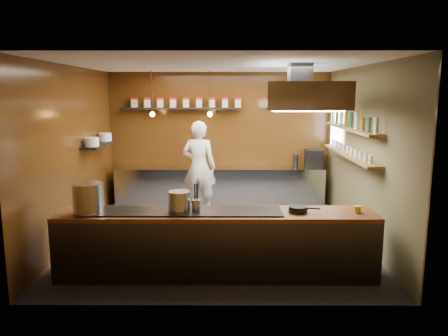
{
  "coord_description": "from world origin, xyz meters",
  "views": [
    {
      "loc": [
        0.13,
        -7.43,
        2.54
      ],
      "look_at": [
        0.1,
        0.4,
        1.19
      ],
      "focal_mm": 35.0,
      "sensor_mm": 36.0,
      "label": 1
    }
  ],
  "objects_px": {
    "chef": "(199,167)",
    "stockpot_large": "(88,198)",
    "espresso_machine": "(314,158)",
    "extractor_hood": "(299,95)",
    "stockpot_small": "(179,201)"
  },
  "relations": [
    {
      "from": "espresso_machine",
      "to": "stockpot_small",
      "type": "bearing_deg",
      "value": -118.34
    },
    {
      "from": "espresso_machine",
      "to": "stockpot_large",
      "type": "bearing_deg",
      "value": -128.7
    },
    {
      "from": "chef",
      "to": "stockpot_large",
      "type": "bearing_deg",
      "value": 79.72
    },
    {
      "from": "extractor_hood",
      "to": "stockpot_large",
      "type": "height_order",
      "value": "extractor_hood"
    },
    {
      "from": "stockpot_large",
      "to": "chef",
      "type": "xyz_separation_m",
      "value": [
        1.29,
        3.44,
        -0.16
      ]
    },
    {
      "from": "stockpot_small",
      "to": "extractor_hood",
      "type": "bearing_deg",
      "value": 34.42
    },
    {
      "from": "stockpot_large",
      "to": "espresso_machine",
      "type": "relative_size",
      "value": 1.06
    },
    {
      "from": "stockpot_large",
      "to": "extractor_hood",
      "type": "bearing_deg",
      "value": 23.09
    },
    {
      "from": "extractor_hood",
      "to": "stockpot_large",
      "type": "xyz_separation_m",
      "value": [
        -3.03,
        -1.29,
        -1.36
      ]
    },
    {
      "from": "extractor_hood",
      "to": "espresso_machine",
      "type": "height_order",
      "value": "extractor_hood"
    },
    {
      "from": "extractor_hood",
      "to": "stockpot_large",
      "type": "relative_size",
      "value": 4.84
    },
    {
      "from": "espresso_machine",
      "to": "chef",
      "type": "relative_size",
      "value": 0.2
    },
    {
      "from": "stockpot_small",
      "to": "espresso_machine",
      "type": "xyz_separation_m",
      "value": [
        2.61,
        3.87,
        0.01
      ]
    },
    {
      "from": "stockpot_large",
      "to": "stockpot_small",
      "type": "bearing_deg",
      "value": 2.59
    },
    {
      "from": "extractor_hood",
      "to": "espresso_machine",
      "type": "bearing_deg",
      "value": 73.08
    }
  ]
}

